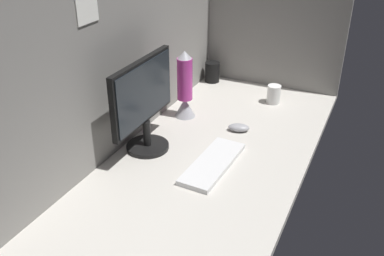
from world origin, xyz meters
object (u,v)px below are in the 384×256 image
mouse (239,128)px  mug_ceramic_white (274,94)px  keyboard (213,163)px  mug_black_travel (212,72)px  monitor (144,102)px  lava_lamp (185,90)px

mouse → mug_ceramic_white: mug_ceramic_white is taller
mug_ceramic_white → keyboard: bearing=175.4°
mouse → keyboard: bearing=164.4°
mouse → mug_ceramic_white: bearing=-25.5°
keyboard → mug_black_travel: bearing=25.5°
monitor → mug_black_travel: monitor is taller
mouse → lava_lamp: (3.49, 28.91, 12.10)cm
mouse → mug_black_travel: 60.92cm
mug_ceramic_white → lava_lamp: (-32.98, 34.81, 9.01)cm
mug_black_travel → monitor: bearing=-177.3°
keyboard → mug_ceramic_white: mug_ceramic_white is taller
keyboard → mouse: size_ratio=3.85×
monitor → mug_ceramic_white: 78.38cm
monitor → mug_black_travel: size_ratio=3.65×
monitor → mouse: monitor is taller
monitor → mug_ceramic_white: size_ratio=4.38×
mouse → mug_ceramic_white: 37.08cm
mug_ceramic_white → lava_lamp: lava_lamp is taller
monitor → mouse: bearing=-44.6°
mug_ceramic_white → mouse: bearing=170.8°
lava_lamp → keyboard: bearing=-140.0°
mug_ceramic_white → mug_black_travel: (13.75, 40.14, 0.96)cm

